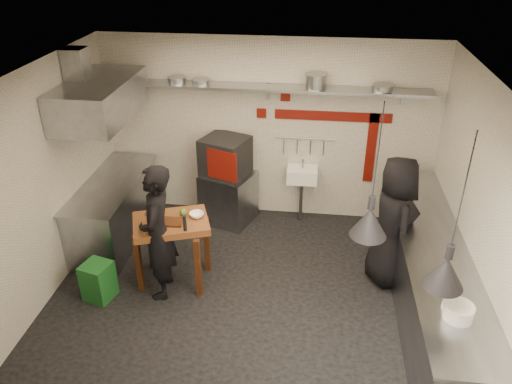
# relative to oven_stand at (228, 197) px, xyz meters

# --- Properties ---
(floor) EXTENTS (5.00, 5.00, 0.00)m
(floor) POSITION_rel_oven_stand_xyz_m (0.58, -1.76, -0.40)
(floor) COLOR black
(floor) RESTS_ON ground
(ceiling) EXTENTS (5.00, 5.00, 0.00)m
(ceiling) POSITION_rel_oven_stand_xyz_m (0.58, -1.76, 2.40)
(ceiling) COLOR beige
(ceiling) RESTS_ON floor
(wall_back) EXTENTS (5.00, 0.04, 2.80)m
(wall_back) POSITION_rel_oven_stand_xyz_m (0.58, 0.34, 1.00)
(wall_back) COLOR silver
(wall_back) RESTS_ON floor
(wall_front) EXTENTS (5.00, 0.04, 2.80)m
(wall_front) POSITION_rel_oven_stand_xyz_m (0.58, -3.86, 1.00)
(wall_front) COLOR silver
(wall_front) RESTS_ON floor
(wall_left) EXTENTS (0.04, 4.20, 2.80)m
(wall_left) POSITION_rel_oven_stand_xyz_m (-1.92, -1.76, 1.00)
(wall_left) COLOR silver
(wall_left) RESTS_ON floor
(wall_right) EXTENTS (0.04, 4.20, 2.80)m
(wall_right) POSITION_rel_oven_stand_xyz_m (3.08, -1.76, 1.00)
(wall_right) COLOR silver
(wall_right) RESTS_ON floor
(red_band_horiz) EXTENTS (1.70, 0.02, 0.14)m
(red_band_horiz) POSITION_rel_oven_stand_xyz_m (1.53, 0.32, 1.28)
(red_band_horiz) COLOR #631009
(red_band_horiz) RESTS_ON wall_back
(red_band_vert) EXTENTS (0.14, 0.02, 1.10)m
(red_band_vert) POSITION_rel_oven_stand_xyz_m (2.13, 0.32, 0.80)
(red_band_vert) COLOR #631009
(red_band_vert) RESTS_ON wall_back
(red_tile_a) EXTENTS (0.14, 0.02, 0.14)m
(red_tile_a) POSITION_rel_oven_stand_xyz_m (0.83, 0.32, 1.55)
(red_tile_a) COLOR #631009
(red_tile_a) RESTS_ON wall_back
(red_tile_b) EXTENTS (0.14, 0.02, 0.14)m
(red_tile_b) POSITION_rel_oven_stand_xyz_m (0.48, 0.32, 1.28)
(red_tile_b) COLOR #631009
(red_tile_b) RESTS_ON wall_back
(back_shelf) EXTENTS (4.60, 0.34, 0.04)m
(back_shelf) POSITION_rel_oven_stand_xyz_m (0.58, 0.16, 1.72)
(back_shelf) COLOR gray
(back_shelf) RESTS_ON wall_back
(shelf_bracket_left) EXTENTS (0.04, 0.06, 0.24)m
(shelf_bracket_left) POSITION_rel_oven_stand_xyz_m (-1.32, 0.31, 1.62)
(shelf_bracket_left) COLOR gray
(shelf_bracket_left) RESTS_ON wall_back
(shelf_bracket_mid) EXTENTS (0.04, 0.06, 0.24)m
(shelf_bracket_mid) POSITION_rel_oven_stand_xyz_m (0.58, 0.31, 1.62)
(shelf_bracket_mid) COLOR gray
(shelf_bracket_mid) RESTS_ON wall_back
(shelf_bracket_right) EXTENTS (0.04, 0.06, 0.24)m
(shelf_bracket_right) POSITION_rel_oven_stand_xyz_m (2.48, 0.31, 1.62)
(shelf_bracket_right) COLOR gray
(shelf_bracket_right) RESTS_ON wall_back
(pan_far_left) EXTENTS (0.25, 0.25, 0.09)m
(pan_far_left) POSITION_rel_oven_stand_xyz_m (-0.73, 0.16, 1.79)
(pan_far_left) COLOR gray
(pan_far_left) RESTS_ON back_shelf
(pan_mid_left) EXTENTS (0.30, 0.30, 0.07)m
(pan_mid_left) POSITION_rel_oven_stand_xyz_m (-0.38, 0.16, 1.78)
(pan_mid_left) COLOR gray
(pan_mid_left) RESTS_ON back_shelf
(stock_pot) EXTENTS (0.31, 0.31, 0.20)m
(stock_pot) POSITION_rel_oven_stand_xyz_m (1.25, 0.16, 1.84)
(stock_pot) COLOR gray
(stock_pot) RESTS_ON back_shelf
(pan_right) EXTENTS (0.39, 0.39, 0.08)m
(pan_right) POSITION_rel_oven_stand_xyz_m (2.16, 0.16, 1.78)
(pan_right) COLOR gray
(pan_right) RESTS_ON back_shelf
(oven_stand) EXTENTS (0.91, 0.87, 0.80)m
(oven_stand) POSITION_rel_oven_stand_xyz_m (0.00, 0.00, 0.00)
(oven_stand) COLOR gray
(oven_stand) RESTS_ON floor
(combi_oven) EXTENTS (0.80, 0.77, 0.58)m
(combi_oven) POSITION_rel_oven_stand_xyz_m (-0.03, 0.01, 0.69)
(combi_oven) COLOR black
(combi_oven) RESTS_ON oven_stand
(oven_door) EXTENTS (0.46, 0.20, 0.46)m
(oven_door) POSITION_rel_oven_stand_xyz_m (-0.02, -0.30, 0.69)
(oven_door) COLOR #631009
(oven_door) RESTS_ON combi_oven
(oven_glass) EXTENTS (0.36, 0.15, 0.34)m
(oven_glass) POSITION_rel_oven_stand_xyz_m (0.02, -0.30, 0.69)
(oven_glass) COLOR black
(oven_glass) RESTS_ON oven_door
(hand_sink) EXTENTS (0.46, 0.34, 0.22)m
(hand_sink) POSITION_rel_oven_stand_xyz_m (1.13, 0.16, 0.38)
(hand_sink) COLOR white
(hand_sink) RESTS_ON wall_back
(sink_tap) EXTENTS (0.03, 0.03, 0.14)m
(sink_tap) POSITION_rel_oven_stand_xyz_m (1.13, 0.16, 0.56)
(sink_tap) COLOR gray
(sink_tap) RESTS_ON hand_sink
(sink_drain) EXTENTS (0.06, 0.06, 0.66)m
(sink_drain) POSITION_rel_oven_stand_xyz_m (1.13, 0.12, -0.06)
(sink_drain) COLOR gray
(sink_drain) RESTS_ON floor
(utensil_rail) EXTENTS (0.90, 0.02, 0.02)m
(utensil_rail) POSITION_rel_oven_stand_xyz_m (1.13, 0.30, 0.92)
(utensil_rail) COLOR gray
(utensil_rail) RESTS_ON wall_back
(counter_right) EXTENTS (0.70, 3.80, 0.90)m
(counter_right) POSITION_rel_oven_stand_xyz_m (2.73, -1.76, 0.05)
(counter_right) COLOR gray
(counter_right) RESTS_ON floor
(counter_right_top) EXTENTS (0.76, 3.90, 0.03)m
(counter_right_top) POSITION_rel_oven_stand_xyz_m (2.73, -1.76, 0.52)
(counter_right_top) COLOR gray
(counter_right_top) RESTS_ON counter_right
(plate_stack) EXTENTS (0.30, 0.30, 0.15)m
(plate_stack) POSITION_rel_oven_stand_xyz_m (2.70, -2.96, 0.61)
(plate_stack) COLOR white
(plate_stack) RESTS_ON counter_right_top
(small_bowl_right) EXTENTS (0.25, 0.25, 0.05)m
(small_bowl_right) POSITION_rel_oven_stand_xyz_m (2.68, -2.83, 0.56)
(small_bowl_right) COLOR white
(small_bowl_right) RESTS_ON counter_right_top
(counter_left) EXTENTS (0.70, 1.90, 0.90)m
(counter_left) POSITION_rel_oven_stand_xyz_m (-1.57, -0.71, 0.05)
(counter_left) COLOR gray
(counter_left) RESTS_ON floor
(counter_left_top) EXTENTS (0.76, 2.00, 0.03)m
(counter_left_top) POSITION_rel_oven_stand_xyz_m (-1.57, -0.71, 0.52)
(counter_left_top) COLOR gray
(counter_left_top) RESTS_ON counter_left
(extractor_hood) EXTENTS (0.78, 1.60, 0.50)m
(extractor_hood) POSITION_rel_oven_stand_xyz_m (-1.52, -0.71, 1.75)
(extractor_hood) COLOR gray
(extractor_hood) RESTS_ON ceiling
(hood_duct) EXTENTS (0.28, 0.28, 0.50)m
(hood_duct) POSITION_rel_oven_stand_xyz_m (-1.77, -0.71, 2.15)
(hood_duct) COLOR gray
(hood_duct) RESTS_ON ceiling
(green_bin) EXTENTS (0.40, 0.40, 0.50)m
(green_bin) POSITION_rel_oven_stand_xyz_m (-1.29, -2.05, -0.15)
(green_bin) COLOR #17561F
(green_bin) RESTS_ON floor
(prep_table) EXTENTS (1.08, 0.91, 0.92)m
(prep_table) POSITION_rel_oven_stand_xyz_m (-0.44, -1.59, 0.06)
(prep_table) COLOR brown
(prep_table) RESTS_ON floor
(cutting_board) EXTENTS (0.31, 0.23, 0.02)m
(cutting_board) POSITION_rel_oven_stand_xyz_m (-0.42, -1.64, 0.53)
(cutting_board) COLOR #43200E
(cutting_board) RESTS_ON prep_table
(pepper_mill) EXTENTS (0.06, 0.06, 0.20)m
(pepper_mill) POSITION_rel_oven_stand_xyz_m (-0.20, -1.79, 0.62)
(pepper_mill) COLOR black
(pepper_mill) RESTS_ON prep_table
(lemon_a) EXTENTS (0.09, 0.09, 0.08)m
(lemon_a) POSITION_rel_oven_stand_xyz_m (-0.63, -1.75, 0.56)
(lemon_a) COLOR yellow
(lemon_a) RESTS_ON prep_table
(lemon_b) EXTENTS (0.07, 0.07, 0.07)m
(lemon_b) POSITION_rel_oven_stand_xyz_m (-0.54, -1.75, 0.56)
(lemon_b) COLOR yellow
(lemon_b) RESTS_ON prep_table
(veg_ball) EXTENTS (0.11, 0.11, 0.09)m
(veg_ball) POSITION_rel_oven_stand_xyz_m (-0.31, -1.46, 0.57)
(veg_ball) COLOR #517C2A
(veg_ball) RESTS_ON prep_table
(steel_tray) EXTENTS (0.20, 0.14, 0.03)m
(steel_tray) POSITION_rel_oven_stand_xyz_m (-0.70, -1.45, 0.54)
(steel_tray) COLOR gray
(steel_tray) RESTS_ON prep_table
(bowl) EXTENTS (0.22, 0.22, 0.06)m
(bowl) POSITION_rel_oven_stand_xyz_m (-0.14, -1.47, 0.55)
(bowl) COLOR white
(bowl) RESTS_ON prep_table
(heat_lamp_near) EXTENTS (0.46, 0.46, 1.41)m
(heat_lamp_near) POSITION_rel_oven_stand_xyz_m (1.87, -2.35, 1.69)
(heat_lamp_near) COLOR black
(heat_lamp_near) RESTS_ON ceiling
(heat_lamp_far) EXTENTS (0.38, 0.38, 1.50)m
(heat_lamp_far) POSITION_rel_oven_stand_xyz_m (2.50, -2.96, 1.65)
(heat_lamp_far) COLOR black
(heat_lamp_far) RESTS_ON ceiling
(chef_left) EXTENTS (0.50, 0.69, 1.77)m
(chef_left) POSITION_rel_oven_stand_xyz_m (-0.54, -1.83, 0.48)
(chef_left) COLOR black
(chef_left) RESTS_ON floor
(chef_right) EXTENTS (0.75, 0.97, 1.75)m
(chef_right) POSITION_rel_oven_stand_xyz_m (2.32, -1.22, 0.48)
(chef_right) COLOR black
(chef_right) RESTS_ON floor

